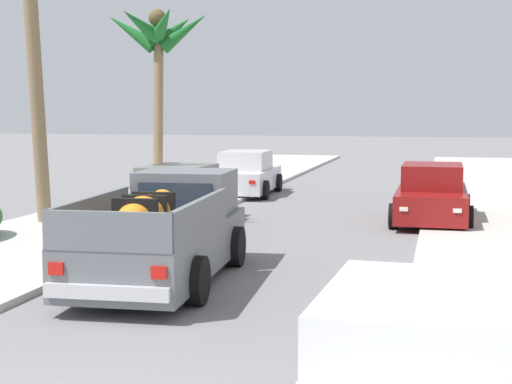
# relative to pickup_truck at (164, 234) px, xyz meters

# --- Properties ---
(sidewalk_left) EXTENTS (4.65, 60.00, 0.12)m
(sidewalk_left) POSITION_rel_pickup_truck_xyz_m (-3.90, 4.83, -0.75)
(sidewalk_left) COLOR beige
(sidewalk_left) RESTS_ON ground
(curb_left) EXTENTS (0.16, 60.00, 0.10)m
(curb_left) POSITION_rel_pickup_truck_xyz_m (-2.98, 4.83, -0.76)
(curb_left) COLOR silver
(curb_left) RESTS_ON ground
(curb_right) EXTENTS (0.16, 60.00, 0.10)m
(curb_right) POSITION_rel_pickup_truck_xyz_m (5.57, 4.83, -0.76)
(curb_right) COLOR silver
(curb_right) RESTS_ON ground
(pickup_truck) EXTENTS (2.46, 5.32, 1.80)m
(pickup_truck) POSITION_rel_pickup_truck_xyz_m (0.00, 0.00, 0.00)
(pickup_truck) COLOR slate
(pickup_truck) RESTS_ON ground
(car_left_near) EXTENTS (2.03, 4.26, 1.54)m
(car_left_near) POSITION_rel_pickup_truck_xyz_m (4.40, 8.09, -0.10)
(car_left_near) COLOR maroon
(car_left_near) RESTS_ON ground
(car_right_near) EXTENTS (2.17, 4.32, 1.54)m
(car_right_near) POSITION_rel_pickup_truck_xyz_m (-1.99, 13.26, -0.10)
(car_right_near) COLOR silver
(car_right_near) RESTS_ON ground
(car_right_mid) EXTENTS (2.14, 4.31, 1.54)m
(car_right_mid) POSITION_rel_pickup_truck_xyz_m (-1.94, 6.03, -0.10)
(car_right_mid) COLOR slate
(car_right_mid) RESTS_ON ground
(palm_tree_left_back) EXTENTS (4.02, 3.93, 6.63)m
(palm_tree_left_back) POSITION_rel_pickup_truck_xyz_m (-5.53, 14.13, 4.63)
(palm_tree_left_back) COLOR #846B4C
(palm_tree_left_back) RESTS_ON ground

